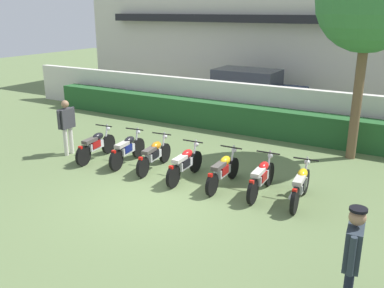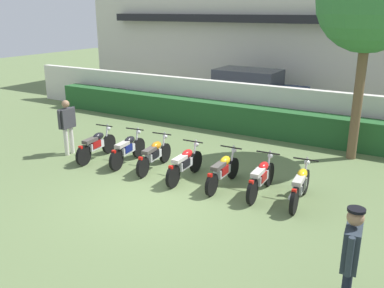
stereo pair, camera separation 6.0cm
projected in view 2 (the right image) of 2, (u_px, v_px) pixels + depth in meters
name	position (u px, v px, depth m)	size (l,w,h in m)	color
ground	(156.00, 197.00, 10.27)	(60.00, 60.00, 0.00)	#607547
building	(323.00, 22.00, 20.92)	(24.46, 6.50, 7.43)	beige
compound_wall	(264.00, 108.00, 15.70)	(23.24, 0.30, 1.69)	silver
hedge_row	(256.00, 121.00, 15.23)	(18.59, 0.70, 1.01)	#235628
parked_car	(251.00, 92.00, 18.23)	(4.51, 2.08, 1.89)	navy
tree_near_inspector	(370.00, 1.00, 11.54)	(2.87, 2.87, 6.02)	brown
motorcycle_in_row_0	(96.00, 145.00, 12.72)	(0.60, 1.83, 0.96)	black
motorcycle_in_row_1	(128.00, 149.00, 12.33)	(0.60, 1.81, 0.96)	black
motorcycle_in_row_2	(154.00, 155.00, 11.89)	(0.60, 1.86, 0.95)	black
motorcycle_in_row_3	(185.00, 164.00, 11.19)	(0.60, 1.84, 0.96)	black
motorcycle_in_row_4	(223.00, 170.00, 10.73)	(0.60, 1.84, 0.94)	black
motorcycle_in_row_5	(261.00, 177.00, 10.27)	(0.60, 1.84, 0.96)	black
motorcycle_in_row_6	(300.00, 185.00, 9.80)	(0.60, 1.83, 0.97)	black
inspector_person	(67.00, 122.00, 12.97)	(0.23, 0.69, 1.72)	silver
officer_0	(351.00, 254.00, 5.95)	(0.27, 0.69, 1.77)	black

